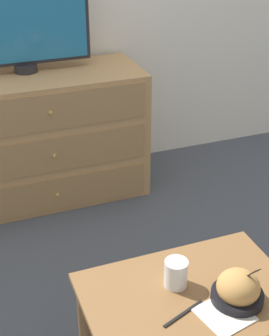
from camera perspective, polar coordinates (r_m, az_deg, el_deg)
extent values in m
plane|color=#474C56|center=(3.44, -9.25, -0.28)|extent=(12.00, 12.00, 0.00)
cube|color=tan|center=(3.02, -9.94, 3.39)|extent=(1.14, 0.48, 0.75)
cube|color=#A1794C|center=(2.93, -8.55, -2.92)|extent=(1.05, 0.01, 0.20)
sphere|color=tan|center=(2.93, -8.52, -2.98)|extent=(0.02, 0.02, 0.02)
cube|color=#A1794C|center=(2.81, -8.92, 1.41)|extent=(1.05, 0.01, 0.20)
sphere|color=tan|center=(2.80, -8.89, 1.36)|extent=(0.02, 0.02, 0.02)
cube|color=#A1794C|center=(2.71, -9.31, 6.11)|extent=(1.05, 0.01, 0.20)
sphere|color=tan|center=(2.70, -9.29, 6.06)|extent=(0.02, 0.02, 0.02)
cylinder|color=#232328|center=(2.94, -11.96, 10.77)|extent=(0.13, 0.13, 0.04)
cube|color=#232328|center=(2.89, -12.48, 15.26)|extent=(0.74, 0.04, 0.43)
cube|color=#1E6B9E|center=(2.86, -12.40, 15.17)|extent=(0.70, 0.01, 0.39)
cube|color=olive|center=(1.81, 6.16, -13.96)|extent=(0.72, 0.50, 0.02)
cylinder|color=brown|center=(2.02, -5.59, -16.88)|extent=(0.04, 0.04, 0.42)
cylinder|color=brown|center=(2.22, 11.04, -12.41)|extent=(0.04, 0.04, 0.42)
cylinder|color=black|center=(1.80, 11.30, -13.78)|extent=(0.18, 0.18, 0.03)
ellipsoid|color=tan|center=(1.77, 11.43, -12.79)|extent=(0.14, 0.14, 0.11)
cube|color=black|center=(1.76, 12.11, -11.76)|extent=(0.02, 0.09, 0.12)
cube|color=black|center=(1.70, 13.26, -11.11)|extent=(0.03, 0.03, 0.03)
cylinder|color=beige|center=(1.82, 4.59, -12.01)|extent=(0.07, 0.07, 0.06)
cylinder|color=white|center=(1.80, 4.62, -11.55)|extent=(0.08, 0.08, 0.10)
cube|color=silver|center=(1.75, 9.92, -15.69)|extent=(0.19, 0.19, 0.00)
cube|color=black|center=(1.73, 5.43, -15.77)|extent=(0.17, 0.07, 0.01)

